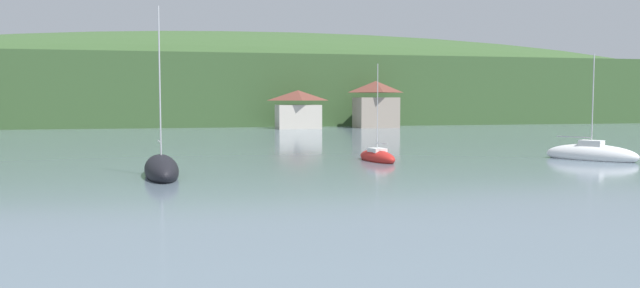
{
  "coord_description": "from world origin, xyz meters",
  "views": [
    {
      "loc": [
        -6.18,
        13.86,
        4.82
      ],
      "look_at": [
        0.0,
        40.63,
        2.83
      ],
      "focal_mm": 35.46,
      "sensor_mm": 36.0,
      "label": 1
    }
  ],
  "objects_px": {
    "shore_building_central": "(376,105)",
    "sailboat_far_5": "(161,170)",
    "shore_building_westcentral": "(298,110)",
    "sailboat_far_1": "(377,157)",
    "sailboat_far_6": "(591,154)"
  },
  "relations": [
    {
      "from": "sailboat_far_5",
      "to": "sailboat_far_6",
      "type": "xyz_separation_m",
      "value": [
        32.7,
        3.4,
        0.01
      ]
    },
    {
      "from": "sailboat_far_6",
      "to": "sailboat_far_1",
      "type": "bearing_deg",
      "value": -134.34
    },
    {
      "from": "sailboat_far_1",
      "to": "sailboat_far_6",
      "type": "distance_m",
      "value": 16.94
    },
    {
      "from": "shore_building_westcentral",
      "to": "sailboat_far_1",
      "type": "xyz_separation_m",
      "value": [
        -4.25,
        -53.72,
        -2.69
      ]
    },
    {
      "from": "shore_building_central",
      "to": "sailboat_far_6",
      "type": "distance_m",
      "value": 56.99
    },
    {
      "from": "shore_building_central",
      "to": "sailboat_far_6",
      "type": "height_order",
      "value": "sailboat_far_6"
    },
    {
      "from": "shore_building_central",
      "to": "sailboat_far_6",
      "type": "bearing_deg",
      "value": -90.78
    },
    {
      "from": "shore_building_westcentral",
      "to": "shore_building_central",
      "type": "bearing_deg",
      "value": 1.65
    },
    {
      "from": "sailboat_far_5",
      "to": "shore_building_westcentral",
      "type": "bearing_deg",
      "value": 156.57
    },
    {
      "from": "sailboat_far_5",
      "to": "sailboat_far_6",
      "type": "height_order",
      "value": "sailboat_far_5"
    },
    {
      "from": "shore_building_westcentral",
      "to": "shore_building_central",
      "type": "xyz_separation_m",
      "value": [
        13.23,
        0.38,
        0.76
      ]
    },
    {
      "from": "shore_building_central",
      "to": "sailboat_far_5",
      "type": "distance_m",
      "value": 69.04
    },
    {
      "from": "shore_building_central",
      "to": "sailboat_far_1",
      "type": "height_order",
      "value": "shore_building_central"
    },
    {
      "from": "shore_building_westcentral",
      "to": "sailboat_far_6",
      "type": "xyz_separation_m",
      "value": [
        12.46,
        -56.51,
        -2.57
      ]
    },
    {
      "from": "sailboat_far_1",
      "to": "sailboat_far_5",
      "type": "xyz_separation_m",
      "value": [
        -15.99,
        -6.19,
        0.12
      ]
    }
  ]
}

